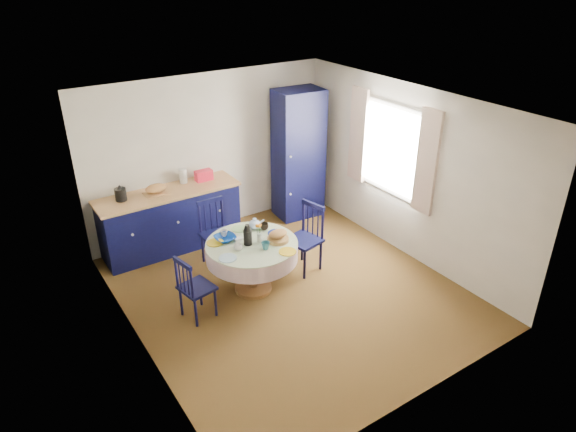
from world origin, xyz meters
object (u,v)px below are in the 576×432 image
mug_b (266,246)px  chair_left (194,287)px  pantry_cabinet (298,155)px  mug_c (264,227)px  cobalt_bowl (225,238)px  dining_table (253,251)px  mug_a (238,247)px  chair_right (306,238)px  kitchen_counter (170,219)px  chair_far (216,233)px  mug_d (224,233)px

mug_b → chair_left: bearing=173.1°
pantry_cabinet → mug_c: bearing=-132.8°
cobalt_bowl → mug_b: bearing=-55.6°
dining_table → mug_a: dining_table is taller
dining_table → mug_b: bearing=-75.7°
chair_right → kitchen_counter: bearing=-152.5°
chair_left → mug_c: (1.20, 0.34, 0.33)m
pantry_cabinet → chair_far: 2.07m
chair_right → mug_c: chair_right is taller
dining_table → mug_a: bearing=-164.6°
dining_table → mug_c: size_ratio=10.48×
dining_table → chair_right: dining_table is taller
pantry_cabinet → mug_a: bearing=-136.4°
chair_far → mug_b: chair_far is taller
pantry_cabinet → dining_table: size_ratio=1.81×
mug_c → cobalt_bowl: bearing=177.8°
mug_b → mug_d: size_ratio=1.08×
pantry_cabinet → mug_a: (-2.02, -1.61, -0.32)m
chair_left → mug_a: size_ratio=7.90×
pantry_cabinet → mug_b: bearing=-129.0°
chair_right → chair_far: bearing=-143.2°
chair_far → mug_b: 1.16m
pantry_cabinet → dining_table: pantry_cabinet is taller
chair_left → chair_far: (0.80, 1.00, 0.05)m
chair_left → chair_far: size_ratio=0.89×
dining_table → mug_d: size_ratio=11.98×
kitchen_counter → mug_b: bearing=-74.5°
pantry_cabinet → mug_c: size_ratio=18.97×
chair_left → mug_d: size_ratio=8.66×
kitchen_counter → mug_c: size_ratio=18.52×
dining_table → mug_b: size_ratio=11.12×
mug_d → pantry_cabinet: bearing=30.9°
mug_c → cobalt_bowl: size_ratio=0.42×
mug_b → kitchen_counter: bearing=105.6°
chair_left → mug_c: size_ratio=7.57×
cobalt_bowl → pantry_cabinet: bearing=32.6°
chair_far → mug_c: chair_far is taller
chair_far → kitchen_counter: bearing=117.0°
dining_table → mug_c: dining_table is taller
mug_a → mug_c: size_ratio=0.96×
kitchen_counter → dining_table: 1.73m
chair_right → mug_b: chair_right is taller
chair_far → mug_d: 0.62m
mug_b → mug_d: mug_b is taller
mug_c → kitchen_counter: bearing=118.5°
mug_a → mug_b: bearing=-29.5°
mug_d → cobalt_bowl: 0.11m
chair_right → mug_d: chair_right is taller
mug_a → mug_c: (0.55, 0.28, 0.00)m
kitchen_counter → pantry_cabinet: 2.33m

